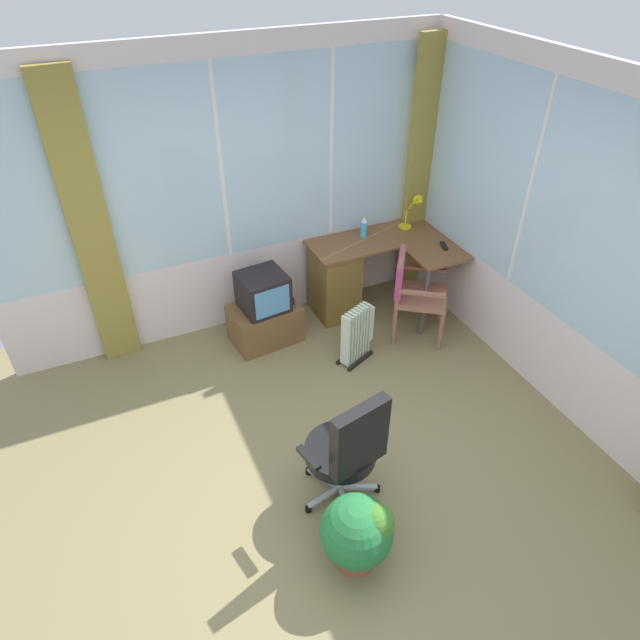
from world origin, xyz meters
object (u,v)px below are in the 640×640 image
object	(u,v)px
tv_remote	(444,246)
tv_on_stand	(265,312)
spray_bottle	(364,227)
office_chair	(348,448)
desk	(342,277)
desk_lamp	(416,207)
wooden_armchair	(410,285)
potted_plant	(359,532)
space_heater	(358,334)

from	to	relation	value
tv_remote	tv_on_stand	bearing A→B (deg)	-170.19
spray_bottle	tv_on_stand	size ratio (longest dim) A/B	0.29
tv_remote	office_chair	world-z (taller)	office_chair
desk	office_chair	world-z (taller)	office_chair
desk_lamp	tv_remote	xyz separation A→B (m)	(0.06, -0.46, -0.23)
tv_on_stand	spray_bottle	bearing A→B (deg)	10.84
wooden_armchair	desk	bearing A→B (deg)	125.89
tv_remote	potted_plant	xyz separation A→B (m)	(-2.04, -2.14, -0.49)
space_heater	potted_plant	world-z (taller)	space_heater
office_chair	tv_remote	bearing A→B (deg)	41.85
wooden_armchair	space_heater	world-z (taller)	wooden_armchair
desk	space_heater	bearing A→B (deg)	-105.50
tv_remote	spray_bottle	size ratio (longest dim) A/B	0.69
tv_remote	potted_plant	world-z (taller)	tv_remote
tv_on_stand	space_heater	distance (m)	0.93
tv_remote	wooden_armchair	size ratio (longest dim) A/B	0.17
desk	tv_remote	distance (m)	1.05
wooden_armchair	office_chair	xyz separation A→B (m)	(-1.42, -1.53, 0.00)
wooden_armchair	potted_plant	world-z (taller)	wooden_armchair
tv_on_stand	potted_plant	world-z (taller)	tv_on_stand
desk_lamp	office_chair	distance (m)	2.88
desk_lamp	potted_plant	bearing A→B (deg)	-127.32
tv_on_stand	desk_lamp	bearing A→B (deg)	5.49
desk	wooden_armchair	bearing A→B (deg)	-54.11
tv_remote	office_chair	bearing A→B (deg)	-118.98
spray_bottle	space_heater	size ratio (longest dim) A/B	0.38
tv_on_stand	office_chair	bearing A→B (deg)	-93.26
spray_bottle	space_heater	distance (m)	1.14
tv_remote	space_heater	world-z (taller)	tv_remote
desk_lamp	wooden_armchair	size ratio (longest dim) A/B	0.42
desk	desk_lamp	xyz separation A→B (m)	(0.84, 0.05, 0.59)
potted_plant	tv_on_stand	bearing A→B (deg)	84.04
desk	tv_remote	world-z (taller)	tv_remote
potted_plant	tv_remote	bearing A→B (deg)	46.40
tv_remote	space_heater	distance (m)	1.25
office_chair	potted_plant	size ratio (longest dim) A/B	1.86
spray_bottle	office_chair	distance (m)	2.58
desk_lamp	office_chair	bearing A→B (deg)	-130.45
tv_remote	office_chair	size ratio (longest dim) A/B	0.15
tv_remote	tv_on_stand	distance (m)	1.87
desk	spray_bottle	distance (m)	0.54
desk_lamp	potted_plant	distance (m)	3.35
space_heater	tv_on_stand	bearing A→B (deg)	137.67
spray_bottle	space_heater	xyz separation A→B (m)	(-0.48, -0.85, -0.59)
desk_lamp	spray_bottle	size ratio (longest dim) A/B	1.69
desk	office_chair	size ratio (longest dim) A/B	1.33
potted_plant	space_heater	bearing A→B (deg)	62.64
potted_plant	wooden_armchair	bearing A→B (deg)	51.54
desk_lamp	spray_bottle	distance (m)	0.58
office_chair	space_heater	bearing A→B (deg)	59.84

